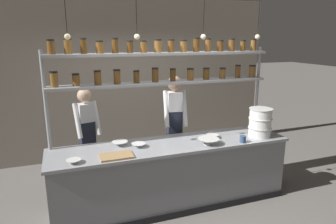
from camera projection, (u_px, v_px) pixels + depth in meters
The scene contains 15 objects.
ground_plane at pixel (172, 203), 4.35m from camera, with size 40.00×40.00×0.00m, color slate.
back_wall at pixel (134, 78), 5.99m from camera, with size 5.72×0.12×3.10m, color #9E9384.
prep_counter at pixel (172, 174), 4.24m from camera, with size 3.32×0.76×0.92m.
spice_shelf_unit at pixel (164, 69), 4.19m from camera, with size 3.21×0.28×2.34m.
chef_left at pixel (87, 134), 4.54m from camera, with size 0.41×0.33×1.62m.
chef_center at pixel (175, 122), 4.74m from camera, with size 0.40×0.33×1.77m.
container_stack at pixel (260, 122), 4.38m from camera, with size 0.34×0.34×0.42m.
cutting_board at pixel (116, 156), 3.66m from camera, with size 0.40×0.26×0.02m.
prep_bowl_near_left at pixel (209, 141), 4.09m from camera, with size 0.30×0.30×0.08m.
prep_bowl_center_front at pixel (120, 144), 4.04m from camera, with size 0.21×0.21×0.06m.
prep_bowl_center_back at pixel (212, 136), 4.35m from camera, with size 0.19×0.19×0.05m.
prep_bowl_near_right at pixel (74, 162), 3.47m from camera, with size 0.17×0.17×0.05m.
prep_bowl_far_left at pixel (139, 145), 3.98m from camera, with size 0.19×0.19×0.05m.
serving_cup_front at pixel (243, 139), 4.16m from camera, with size 0.09×0.09×0.09m.
pendant_light_row at pixel (172, 33), 3.77m from camera, with size 2.61×0.07×0.74m.
Camera 1 is at (-1.38, -3.65, 2.34)m, focal length 32.00 mm.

